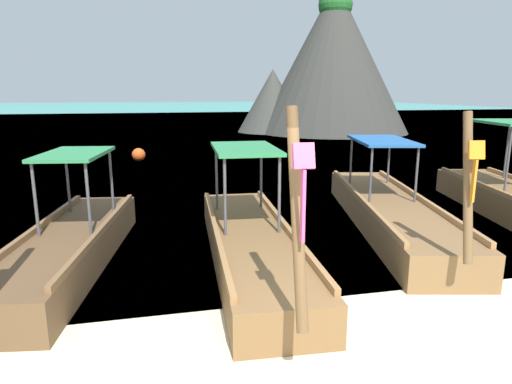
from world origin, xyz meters
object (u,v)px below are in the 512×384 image
Objects in this scene: longtail_boat_pink_ribbon at (251,243)px; mooring_buoy_near at (139,155)px; longtail_boat_orange_ribbon at (389,211)px; karst_rock at (328,62)px; longtail_boat_red_ribbon at (69,246)px.

longtail_boat_pink_ribbon reaches higher than mooring_buoy_near.
longtail_boat_pink_ribbon reaches higher than longtail_boat_orange_ribbon.
karst_rock is (7.21, 22.07, 4.45)m from longtail_boat_orange_ribbon.
longtail_boat_pink_ribbon is 0.52× the size of karst_rock.
longtail_boat_orange_ribbon is (3.31, 1.36, 0.01)m from longtail_boat_pink_ribbon.
longtail_boat_red_ribbon is at bearing 170.90° from longtail_boat_pink_ribbon.
longtail_boat_pink_ribbon is (2.98, -0.48, -0.01)m from longtail_boat_red_ribbon.
mooring_buoy_near is at bearing -138.17° from karst_rock.
karst_rock is at bearing 71.90° from longtail_boat_orange_ribbon.
longtail_boat_red_ribbon is 0.93× the size of longtail_boat_pink_ribbon.
longtail_boat_pink_ribbon is at bearing -79.71° from mooring_buoy_near.
karst_rock is (13.50, 22.96, 4.45)m from longtail_boat_red_ribbon.
longtail_boat_pink_ribbon is 0.89× the size of longtail_boat_orange_ribbon.
longtail_boat_orange_ribbon is at bearing 8.04° from longtail_boat_red_ribbon.
longtail_boat_red_ribbon is 6.35m from longtail_boat_orange_ribbon.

